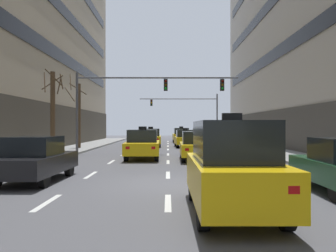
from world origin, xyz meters
name	(u,v)px	position (x,y,z in m)	size (l,w,h in m)	color
ground_plane	(168,183)	(0.00, 0.00, 0.00)	(120.00, 120.00, 0.00)	#515156
lane_stripe_l1_s3	(47,202)	(-3.08, -3.00, 0.00)	(0.16, 2.00, 0.01)	silver
lane_stripe_l1_s4	(91,175)	(-3.08, 2.00, 0.00)	(0.16, 2.00, 0.01)	silver
lane_stripe_l1_s5	(112,162)	(-3.08, 7.00, 0.00)	(0.16, 2.00, 0.01)	silver
lane_stripe_l1_s6	(123,154)	(-3.08, 12.00, 0.00)	(0.16, 2.00, 0.01)	silver
lane_stripe_l1_s7	(131,149)	(-3.08, 17.00, 0.00)	(0.16, 2.00, 0.01)	silver
lane_stripe_l1_s8	(137,146)	(-3.08, 22.00, 0.00)	(0.16, 2.00, 0.01)	silver
lane_stripe_l1_s9	(141,143)	(-3.08, 27.00, 0.00)	(0.16, 2.00, 0.01)	silver
lane_stripe_l1_s10	(144,141)	(-3.08, 32.00, 0.00)	(0.16, 2.00, 0.01)	silver
lane_stripe_l2_s3	(168,202)	(0.00, -3.00, 0.00)	(0.16, 2.00, 0.01)	silver
lane_stripe_l2_s4	(168,175)	(0.00, 2.00, 0.00)	(0.16, 2.00, 0.01)	silver
lane_stripe_l2_s5	(168,162)	(0.00, 7.00, 0.00)	(0.16, 2.00, 0.01)	silver
lane_stripe_l2_s6	(168,154)	(0.00, 12.00, 0.00)	(0.16, 2.00, 0.01)	silver
lane_stripe_l2_s7	(168,149)	(0.00, 17.00, 0.00)	(0.16, 2.00, 0.01)	silver
lane_stripe_l2_s8	(168,146)	(0.00, 22.00, 0.00)	(0.16, 2.00, 0.01)	silver
lane_stripe_l2_s9	(168,143)	(0.00, 27.00, 0.00)	(0.16, 2.00, 0.01)	silver
lane_stripe_l2_s10	(168,141)	(0.00, 32.00, 0.00)	(0.16, 2.00, 0.01)	silver
lane_stripe_l3_s3	(289,202)	(3.08, -3.00, 0.00)	(0.16, 2.00, 0.01)	silver
lane_stripe_l3_s4	(245,175)	(3.08, 2.00, 0.00)	(0.16, 2.00, 0.01)	silver
lane_stripe_l3_s5	(225,162)	(3.08, 7.00, 0.00)	(0.16, 2.00, 0.01)	silver
lane_stripe_l3_s6	(213,154)	(3.08, 12.00, 0.00)	(0.16, 2.00, 0.01)	silver
lane_stripe_l3_s7	(205,149)	(3.08, 17.00, 0.00)	(0.16, 2.00, 0.01)	silver
lane_stripe_l3_s8	(200,146)	(3.08, 22.00, 0.00)	(0.16, 2.00, 0.01)	silver
lane_stripe_l3_s9	(196,143)	(3.08, 27.00, 0.00)	(0.16, 2.00, 0.01)	silver
lane_stripe_l3_s10	(193,141)	(3.08, 32.00, 0.00)	(0.16, 2.00, 0.01)	silver
taxi_driving_0	(185,139)	(1.57, 20.26, 0.79)	(1.95, 4.34, 1.78)	black
taxi_driving_1	(143,145)	(-1.50, 8.71, 0.86)	(2.04, 4.68, 1.93)	black
taxi_driving_2	(232,167)	(1.43, -4.06, 1.03)	(1.80, 4.28, 2.24)	black
car_driving_3	(36,159)	(-4.66, 0.35, 0.78)	(1.87, 4.29, 1.59)	black
taxi_driving_4	(151,138)	(-1.66, 21.20, 0.84)	(2.05, 4.62, 1.90)	black
taxi_driving_5	(181,135)	(1.57, 29.53, 0.85)	(2.02, 4.64, 1.91)	black
taxi_driving_6	(197,146)	(1.64, 7.88, 0.82)	(1.90, 4.43, 1.83)	black
traffic_signal_0	(138,93)	(-2.16, 13.12, 4.37)	(11.73, 0.35, 5.67)	#4C4C51
traffic_signal_1	(192,108)	(3.23, 34.45, 4.37)	(10.43, 0.34, 6.12)	#4C4C51
street_tree_0	(79,114)	(-7.47, 17.06, 2.95)	(2.02, 1.69, 6.25)	#4C3823
street_tree_1	(53,111)	(-7.44, 10.51, 2.94)	(1.62, 1.63, 5.42)	#4C3823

